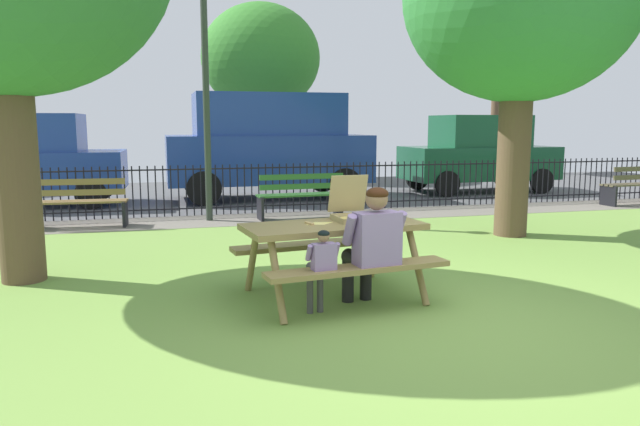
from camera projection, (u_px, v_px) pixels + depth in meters
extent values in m
cube|color=#749C43|center=(387.00, 283.00, 6.69)|extent=(28.00, 11.06, 0.02)
cube|color=slate|center=(294.00, 218.00, 11.30)|extent=(28.00, 1.40, 0.01)
cube|color=#515154|center=(259.00, 193.00, 15.37)|extent=(28.00, 7.10, 0.01)
cube|color=olive|center=(334.00, 227.00, 5.99)|extent=(1.88, 0.99, 0.06)
cube|color=olive|center=(359.00, 269.00, 5.49)|extent=(1.82, 0.51, 0.05)
cube|color=olive|center=(312.00, 245.00, 6.59)|extent=(1.82, 0.51, 0.05)
cylinder|color=olive|center=(277.00, 281.00, 5.39)|extent=(0.13, 0.44, 0.74)
cylinder|color=olive|center=(252.00, 261.00, 6.15)|extent=(0.13, 0.44, 0.74)
cylinder|color=olive|center=(417.00, 266.00, 5.95)|extent=(0.13, 0.44, 0.74)
cylinder|color=olive|center=(379.00, 250.00, 6.70)|extent=(0.13, 0.44, 0.74)
cube|color=tan|center=(355.00, 220.00, 6.16)|extent=(0.43, 0.43, 0.01)
cube|color=silver|center=(355.00, 220.00, 6.16)|extent=(0.40, 0.40, 0.00)
cube|color=tan|center=(362.00, 221.00, 5.96)|extent=(0.41, 0.03, 0.04)
cube|color=tan|center=(348.00, 215.00, 6.34)|extent=(0.41, 0.03, 0.04)
cube|color=tan|center=(337.00, 219.00, 6.09)|extent=(0.03, 0.41, 0.04)
cube|color=tan|center=(373.00, 217.00, 6.21)|extent=(0.03, 0.41, 0.04)
cube|color=tan|center=(348.00, 193.00, 6.32)|extent=(0.42, 0.15, 0.40)
cylinder|color=tan|center=(355.00, 219.00, 6.15)|extent=(0.35, 0.35, 0.01)
cylinder|color=#F4D76F|center=(355.00, 218.00, 6.15)|extent=(0.32, 0.32, 0.00)
pyramid|color=#EEE072|center=(320.00, 223.00, 6.00)|extent=(0.27, 0.19, 0.01)
cube|color=tan|center=(309.00, 223.00, 5.94)|extent=(0.07, 0.15, 0.02)
cylinder|color=black|center=(348.00, 280.00, 5.93)|extent=(0.12, 0.12, 0.44)
cylinder|color=black|center=(357.00, 260.00, 5.70)|extent=(0.20, 0.44, 0.15)
cylinder|color=black|center=(366.00, 278.00, 6.01)|extent=(0.12, 0.12, 0.44)
cylinder|color=black|center=(376.00, 258.00, 5.78)|extent=(0.20, 0.44, 0.15)
cube|color=#8C72A5|center=(377.00, 240.00, 5.52)|extent=(0.44, 0.27, 0.52)
cylinder|color=#8C72A5|center=(350.00, 230.00, 5.45)|extent=(0.12, 0.22, 0.31)
cylinder|color=#8C72A5|center=(399.00, 226.00, 5.64)|extent=(0.12, 0.22, 0.31)
sphere|color=#8C6647|center=(377.00, 199.00, 5.48)|extent=(0.21, 0.21, 0.21)
ellipsoid|color=#361B0C|center=(377.00, 194.00, 5.46)|extent=(0.21, 0.20, 0.12)
cylinder|color=#454545|center=(310.00, 290.00, 5.56)|extent=(0.06, 0.06, 0.44)
cylinder|color=#454545|center=(314.00, 269.00, 5.43)|extent=(0.10, 0.22, 0.08)
cylinder|color=#454545|center=(320.00, 289.00, 5.60)|extent=(0.06, 0.06, 0.44)
cylinder|color=#454545|center=(325.00, 268.00, 5.47)|extent=(0.10, 0.22, 0.08)
cube|color=#8C72A5|center=(324.00, 258.00, 5.33)|extent=(0.23, 0.14, 0.27)
cylinder|color=#8C72A5|center=(309.00, 253.00, 5.30)|extent=(0.06, 0.11, 0.16)
cylinder|color=#8C72A5|center=(336.00, 250.00, 5.40)|extent=(0.06, 0.11, 0.16)
sphere|color=#8C6647|center=(323.00, 236.00, 5.31)|extent=(0.11, 0.11, 0.11)
ellipsoid|color=black|center=(324.00, 234.00, 5.31)|extent=(0.11, 0.10, 0.06)
cylinder|color=black|center=(286.00, 167.00, 11.84)|extent=(23.18, 0.03, 0.03)
cylinder|color=black|center=(287.00, 205.00, 11.95)|extent=(23.18, 0.03, 0.03)
cylinder|color=black|center=(1.00, 196.00, 10.58)|extent=(0.02, 0.02, 0.98)
cylinder|color=black|center=(9.00, 196.00, 10.61)|extent=(0.02, 0.02, 0.98)
cylinder|color=black|center=(18.00, 196.00, 10.65)|extent=(0.02, 0.02, 0.98)
cylinder|color=black|center=(27.00, 195.00, 10.68)|extent=(0.02, 0.02, 0.98)
cylinder|color=black|center=(35.00, 195.00, 10.72)|extent=(0.02, 0.02, 0.98)
cylinder|color=black|center=(43.00, 195.00, 10.76)|extent=(0.02, 0.02, 0.98)
cylinder|color=black|center=(52.00, 195.00, 10.79)|extent=(0.02, 0.02, 0.98)
cylinder|color=black|center=(60.00, 194.00, 10.83)|extent=(0.02, 0.02, 0.98)
cylinder|color=black|center=(68.00, 194.00, 10.86)|extent=(0.02, 0.02, 0.98)
cylinder|color=black|center=(77.00, 194.00, 10.90)|extent=(0.02, 0.02, 0.98)
cylinder|color=black|center=(85.00, 194.00, 10.93)|extent=(0.02, 0.02, 0.98)
cylinder|color=black|center=(93.00, 193.00, 10.97)|extent=(0.02, 0.02, 0.98)
cylinder|color=black|center=(101.00, 193.00, 11.01)|extent=(0.02, 0.02, 0.98)
cylinder|color=black|center=(109.00, 193.00, 11.04)|extent=(0.02, 0.02, 0.98)
cylinder|color=black|center=(117.00, 193.00, 11.08)|extent=(0.02, 0.02, 0.98)
cylinder|color=black|center=(125.00, 193.00, 11.11)|extent=(0.02, 0.02, 0.98)
cylinder|color=black|center=(133.00, 192.00, 11.15)|extent=(0.02, 0.02, 0.98)
cylinder|color=black|center=(140.00, 192.00, 11.18)|extent=(0.02, 0.02, 0.98)
cylinder|color=black|center=(148.00, 192.00, 11.22)|extent=(0.02, 0.02, 0.98)
cylinder|color=black|center=(156.00, 192.00, 11.26)|extent=(0.02, 0.02, 0.98)
cylinder|color=black|center=(164.00, 191.00, 11.29)|extent=(0.02, 0.02, 0.98)
cylinder|color=black|center=(171.00, 191.00, 11.33)|extent=(0.02, 0.02, 0.98)
cylinder|color=black|center=(179.00, 191.00, 11.36)|extent=(0.02, 0.02, 0.98)
cylinder|color=black|center=(186.00, 191.00, 11.40)|extent=(0.02, 0.02, 0.98)
cylinder|color=black|center=(194.00, 191.00, 11.43)|extent=(0.02, 0.02, 0.98)
cylinder|color=black|center=(201.00, 190.00, 11.47)|extent=(0.02, 0.02, 0.98)
cylinder|color=black|center=(208.00, 190.00, 11.51)|extent=(0.02, 0.02, 0.98)
cylinder|color=black|center=(216.00, 190.00, 11.54)|extent=(0.02, 0.02, 0.98)
cylinder|color=black|center=(223.00, 190.00, 11.58)|extent=(0.02, 0.02, 0.98)
cylinder|color=black|center=(230.00, 190.00, 11.61)|extent=(0.02, 0.02, 0.98)
cylinder|color=black|center=(238.00, 189.00, 11.65)|extent=(0.02, 0.02, 0.98)
cylinder|color=black|center=(245.00, 189.00, 11.68)|extent=(0.02, 0.02, 0.98)
cylinder|color=black|center=(252.00, 189.00, 11.72)|extent=(0.02, 0.02, 0.98)
cylinder|color=black|center=(259.00, 189.00, 11.75)|extent=(0.02, 0.02, 0.98)
cylinder|color=black|center=(266.00, 189.00, 11.79)|extent=(0.02, 0.02, 0.98)
cylinder|color=black|center=(273.00, 188.00, 11.83)|extent=(0.02, 0.02, 0.98)
cylinder|color=black|center=(280.00, 188.00, 11.86)|extent=(0.02, 0.02, 0.98)
cylinder|color=black|center=(287.00, 188.00, 11.90)|extent=(0.02, 0.02, 0.98)
cylinder|color=black|center=(293.00, 188.00, 11.93)|extent=(0.02, 0.02, 0.98)
cylinder|color=black|center=(300.00, 188.00, 11.97)|extent=(0.02, 0.02, 0.98)
cylinder|color=black|center=(307.00, 187.00, 12.00)|extent=(0.02, 0.02, 0.98)
cylinder|color=black|center=(314.00, 187.00, 12.04)|extent=(0.02, 0.02, 0.98)
cylinder|color=black|center=(320.00, 187.00, 12.08)|extent=(0.02, 0.02, 0.98)
cylinder|color=black|center=(327.00, 187.00, 12.11)|extent=(0.02, 0.02, 0.98)
cylinder|color=black|center=(334.00, 187.00, 12.15)|extent=(0.02, 0.02, 0.98)
cylinder|color=black|center=(340.00, 186.00, 12.18)|extent=(0.02, 0.02, 0.98)
cylinder|color=black|center=(347.00, 186.00, 12.22)|extent=(0.02, 0.02, 0.98)
cylinder|color=black|center=(353.00, 186.00, 12.25)|extent=(0.02, 0.02, 0.98)
cylinder|color=black|center=(360.00, 186.00, 12.29)|extent=(0.02, 0.02, 0.98)
cylinder|color=black|center=(366.00, 186.00, 12.33)|extent=(0.02, 0.02, 0.98)
cylinder|color=black|center=(373.00, 186.00, 12.36)|extent=(0.02, 0.02, 0.98)
cylinder|color=black|center=(379.00, 185.00, 12.40)|extent=(0.02, 0.02, 0.98)
cylinder|color=black|center=(385.00, 185.00, 12.43)|extent=(0.02, 0.02, 0.98)
cylinder|color=black|center=(391.00, 185.00, 12.47)|extent=(0.02, 0.02, 0.98)
cylinder|color=black|center=(398.00, 185.00, 12.50)|extent=(0.02, 0.02, 0.98)
cylinder|color=black|center=(404.00, 185.00, 12.54)|extent=(0.02, 0.02, 0.98)
cylinder|color=black|center=(410.00, 184.00, 12.58)|extent=(0.02, 0.02, 0.98)
cylinder|color=black|center=(416.00, 184.00, 12.61)|extent=(0.02, 0.02, 0.98)
cylinder|color=black|center=(422.00, 184.00, 12.65)|extent=(0.02, 0.02, 0.98)
cylinder|color=black|center=(428.00, 184.00, 12.68)|extent=(0.02, 0.02, 0.98)
cylinder|color=black|center=(434.00, 184.00, 12.72)|extent=(0.02, 0.02, 0.98)
cylinder|color=black|center=(440.00, 184.00, 12.75)|extent=(0.02, 0.02, 0.98)
cylinder|color=black|center=(446.00, 183.00, 12.79)|extent=(0.02, 0.02, 0.98)
cylinder|color=black|center=(452.00, 183.00, 12.83)|extent=(0.02, 0.02, 0.98)
cylinder|color=black|center=(458.00, 183.00, 12.86)|extent=(0.02, 0.02, 0.98)
cylinder|color=black|center=(464.00, 183.00, 12.90)|extent=(0.02, 0.02, 0.98)
cylinder|color=black|center=(470.00, 183.00, 12.93)|extent=(0.02, 0.02, 0.98)
cylinder|color=black|center=(476.00, 183.00, 12.97)|extent=(0.02, 0.02, 0.98)
cylinder|color=black|center=(481.00, 182.00, 13.00)|extent=(0.02, 0.02, 0.98)
cylinder|color=black|center=(487.00, 182.00, 13.04)|extent=(0.02, 0.02, 0.98)
cylinder|color=black|center=(493.00, 182.00, 13.08)|extent=(0.02, 0.02, 0.98)
cylinder|color=black|center=(499.00, 182.00, 13.11)|extent=(0.02, 0.02, 0.98)
cylinder|color=black|center=(504.00, 182.00, 13.15)|extent=(0.02, 0.02, 0.98)
cylinder|color=black|center=(510.00, 182.00, 13.18)|extent=(0.02, 0.02, 0.98)
cylinder|color=black|center=(515.00, 182.00, 13.22)|extent=(0.02, 0.02, 0.98)
cylinder|color=black|center=(521.00, 181.00, 13.25)|extent=(0.02, 0.02, 0.98)
cylinder|color=black|center=(526.00, 181.00, 13.29)|extent=(0.02, 0.02, 0.98)
cylinder|color=black|center=(532.00, 181.00, 13.33)|extent=(0.02, 0.02, 0.98)
cylinder|color=black|center=(537.00, 181.00, 13.36)|extent=(0.02, 0.02, 0.98)
cylinder|color=black|center=(543.00, 181.00, 13.40)|extent=(0.02, 0.02, 0.98)
cylinder|color=black|center=(548.00, 181.00, 13.43)|extent=(0.02, 0.02, 0.98)
cylinder|color=black|center=(554.00, 180.00, 13.47)|extent=(0.02, 0.02, 0.98)
cylinder|color=black|center=(559.00, 180.00, 13.50)|extent=(0.02, 0.02, 0.98)
cylinder|color=black|center=(564.00, 180.00, 13.54)|extent=(0.02, 0.02, 0.98)
cylinder|color=black|center=(570.00, 180.00, 13.57)|extent=(0.02, 0.02, 0.98)
cylinder|color=black|center=(575.00, 180.00, 13.61)|extent=(0.02, 0.02, 0.98)
cylinder|color=black|center=(580.00, 180.00, 13.65)|extent=(0.02, 0.02, 0.98)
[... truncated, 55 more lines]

